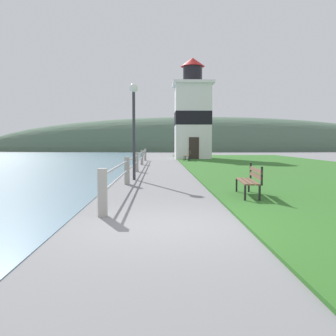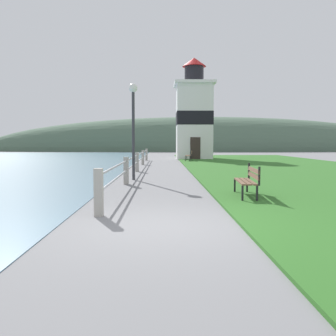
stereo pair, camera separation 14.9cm
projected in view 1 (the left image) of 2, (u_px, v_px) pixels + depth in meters
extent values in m
plane|color=slate|center=(167.00, 227.00, 6.93)|extent=(160.00, 160.00, 0.00)
cube|color=#2D6623|center=(289.00, 168.00, 21.79)|extent=(12.00, 44.18, 0.06)
cube|color=#A8A399|center=(103.00, 192.00, 7.87)|extent=(0.18, 0.18, 1.01)
cube|color=#A8A399|center=(127.00, 171.00, 13.86)|extent=(0.18, 0.18, 1.01)
cube|color=#A8A399|center=(137.00, 162.00, 19.85)|extent=(0.18, 0.18, 1.01)
cube|color=#A8A399|center=(142.00, 157.00, 25.84)|extent=(0.18, 0.18, 1.01)
cube|color=#A8A399|center=(145.00, 155.00, 31.83)|extent=(0.18, 0.18, 1.01)
cylinder|color=#B2B2B7|center=(137.00, 155.00, 19.83)|extent=(0.06, 24.03, 0.06)
cylinder|color=#B2B2B7|center=(137.00, 162.00, 19.85)|extent=(0.06, 24.03, 0.06)
cube|color=brown|center=(242.00, 181.00, 10.48)|extent=(0.25, 1.77, 0.04)
cube|color=brown|center=(247.00, 181.00, 10.47)|extent=(0.25, 1.77, 0.04)
cube|color=brown|center=(252.00, 181.00, 10.47)|extent=(0.25, 1.77, 0.04)
cube|color=brown|center=(256.00, 170.00, 10.44)|extent=(0.19, 1.77, 0.11)
cube|color=brown|center=(256.00, 176.00, 10.45)|extent=(0.19, 1.77, 0.11)
cube|color=black|center=(245.00, 194.00, 9.64)|extent=(0.05, 0.05, 0.45)
cube|color=black|center=(236.00, 186.00, 11.36)|extent=(0.05, 0.05, 0.45)
cube|color=black|center=(260.00, 194.00, 9.62)|extent=(0.05, 0.05, 0.45)
cube|color=black|center=(249.00, 186.00, 11.34)|extent=(0.05, 0.05, 0.45)
cube|color=black|center=(262.00, 176.00, 9.59)|extent=(0.05, 0.05, 0.49)
cube|color=black|center=(251.00, 171.00, 11.30)|extent=(0.05, 0.05, 0.49)
cube|color=brown|center=(185.00, 156.00, 30.59)|extent=(0.36, 1.88, 0.04)
cube|color=brown|center=(187.00, 156.00, 30.57)|extent=(0.36, 1.88, 0.04)
cube|color=brown|center=(189.00, 156.00, 30.56)|extent=(0.36, 1.88, 0.04)
cube|color=brown|center=(190.00, 152.00, 30.53)|extent=(0.30, 1.87, 0.11)
cube|color=brown|center=(190.00, 154.00, 30.54)|extent=(0.30, 1.87, 0.11)
cube|color=black|center=(184.00, 159.00, 29.71)|extent=(0.06, 0.06, 0.45)
cube|color=black|center=(185.00, 158.00, 31.52)|extent=(0.06, 0.06, 0.45)
cube|color=black|center=(189.00, 159.00, 29.67)|extent=(0.06, 0.06, 0.45)
cube|color=black|center=(190.00, 158.00, 31.48)|extent=(0.06, 0.06, 0.45)
cube|color=black|center=(189.00, 153.00, 29.63)|extent=(0.06, 0.06, 0.49)
cube|color=black|center=(190.00, 152.00, 31.44)|extent=(0.06, 0.06, 0.49)
cube|color=white|center=(192.00, 122.00, 34.66)|extent=(3.20, 3.20, 6.78)
cube|color=black|center=(192.00, 119.00, 34.63)|extent=(3.24, 3.24, 1.22)
cube|color=white|center=(193.00, 84.00, 34.41)|extent=(3.68, 3.68, 0.25)
cylinder|color=black|center=(193.00, 75.00, 34.35)|extent=(1.76, 1.76, 1.46)
cone|color=red|center=(193.00, 62.00, 34.28)|extent=(2.20, 2.20, 0.80)
cube|color=#332823|center=(194.00, 148.00, 33.21)|extent=(0.90, 0.06, 2.00)
cylinder|color=#333338|center=(134.00, 136.00, 15.43)|extent=(0.12, 0.12, 3.60)
sphere|color=white|center=(134.00, 88.00, 15.30)|extent=(0.36, 0.36, 0.36)
ellipsoid|color=#4C6651|center=(205.00, 151.00, 66.42)|extent=(80.00, 16.00, 12.00)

